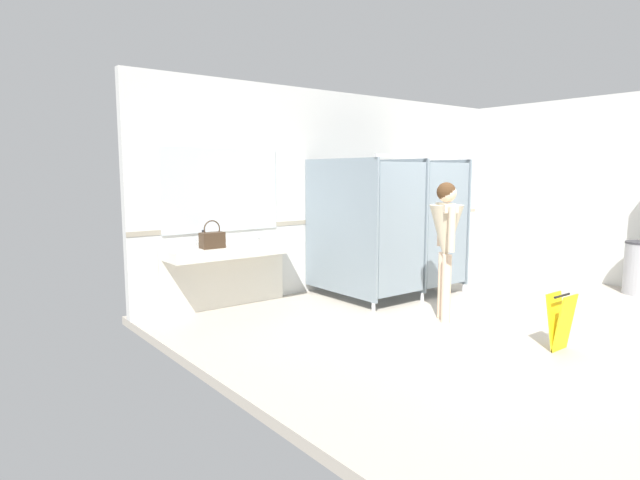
{
  "coord_description": "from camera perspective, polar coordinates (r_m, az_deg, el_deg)",
  "views": [
    {
      "loc": [
        -5.48,
        -3.51,
        1.78
      ],
      "look_at": [
        -2.48,
        0.35,
        1.15
      ],
      "focal_mm": 29.59,
      "sensor_mm": 36.0,
      "label": 1
    }
  ],
  "objects": [
    {
      "name": "mirror_panel",
      "position": [
        7.01,
        -10.57,
        5.35
      ],
      "size": [
        1.66,
        0.02,
        1.08
      ],
      "primitive_type": "cube",
      "color": "silver",
      "rests_on": "wall_back"
    },
    {
      "name": "wet_floor_sign",
      "position": [
        5.85,
        24.57,
        -8.0
      ],
      "size": [
        0.28,
        0.19,
        0.58
      ],
      "color": "yellow",
      "rests_on": "ground_plane"
    },
    {
      "name": "person_standing",
      "position": [
        6.42,
        13.45,
        0.66
      ],
      "size": [
        0.56,
        0.56,
        1.66
      ],
      "color": "beige",
      "rests_on": "ground_plane"
    },
    {
      "name": "wall_back_tile_band",
      "position": [
        8.33,
        3.4,
        2.31
      ],
      "size": [
        7.02,
        0.01,
        0.06
      ],
      "primitive_type": "cube",
      "color": "#9E937F",
      "rests_on": "wall_back"
    },
    {
      "name": "floor_drain_cover",
      "position": [
        7.03,
        26.75,
        -8.08
      ],
      "size": [
        0.14,
        0.14,
        0.01
      ],
      "primitive_type": "cylinder",
      "color": "#B7BABF",
      "rests_on": "ground_plane"
    },
    {
      "name": "wall_side_right",
      "position": [
        9.43,
        30.33,
        4.58
      ],
      "size": [
        0.12,
        6.06,
        2.98
      ],
      "primitive_type": "cube",
      "color": "silver",
      "rests_on": "ground_plane"
    },
    {
      "name": "wall_back",
      "position": [
        8.35,
        3.13,
        5.34
      ],
      "size": [
        7.02,
        0.12,
        2.98
      ],
      "primitive_type": "cube",
      "color": "silver",
      "rests_on": "ground_plane"
    },
    {
      "name": "vanity_counter",
      "position": [
        6.94,
        -9.67,
        -2.34
      ],
      "size": [
        1.76,
        0.54,
        0.97
      ],
      "color": "silver",
      "rests_on": "ground_plane"
    },
    {
      "name": "handbag",
      "position": [
        6.53,
        -11.58,
        0.07
      ],
      "size": [
        0.29,
        0.15,
        0.35
      ],
      "color": "#3F2D1E",
      "rests_on": "vanity_counter"
    },
    {
      "name": "bathroom_stalls",
      "position": [
        7.66,
        8.38,
        1.78
      ],
      "size": [
        1.92,
        1.5,
        2.0
      ],
      "color": "gray",
      "rests_on": "ground_plane"
    },
    {
      "name": "soap_dispenser",
      "position": [
        6.81,
        -12.52,
        0.12
      ],
      "size": [
        0.07,
        0.07,
        0.2
      ],
      "color": "white",
      "rests_on": "vanity_counter"
    },
    {
      "name": "trash_bin",
      "position": [
        9.02,
        31.33,
        -2.6
      ],
      "size": [
        0.44,
        0.44,
        0.78
      ],
      "color": "#99999E",
      "rests_on": "ground_plane"
    },
    {
      "name": "ground_plane",
      "position": [
        6.76,
        18.94,
        -8.76
      ],
      "size": [
        7.02,
        6.06,
        0.1
      ],
      "primitive_type": "cube",
      "color": "#B2A899"
    }
  ]
}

